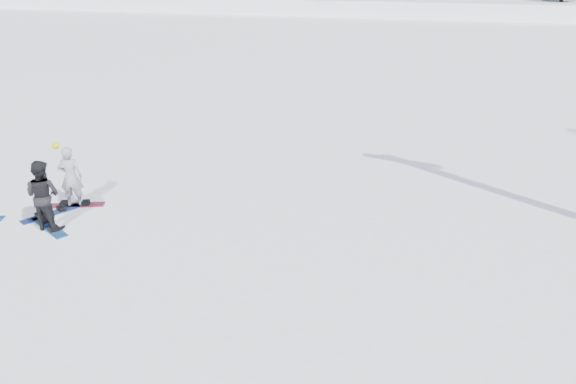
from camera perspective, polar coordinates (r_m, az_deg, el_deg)
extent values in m
plane|color=white|center=(13.71, -18.91, -4.85)|extent=(420.00, 420.00, 0.00)
cube|color=white|center=(65.81, 7.77, 16.95)|extent=(90.00, 14.00, 5.00)
ellipsoid|color=white|center=(196.81, -9.96, 17.33)|extent=(143.00, 110.00, 49.50)
ellipsoid|color=white|center=(211.47, 17.84, 16.72)|extent=(182.00, 140.00, 53.20)
ellipsoid|color=white|center=(265.41, -21.10, 17.54)|extent=(169.00, 130.00, 52.00)
imported|color=#9D9DA2|center=(15.50, -21.22, 1.44)|extent=(0.68, 0.54, 1.63)
sphere|color=#DCC50B|center=(15.24, -22.56, 4.37)|extent=(0.18, 0.18, 0.18)
imported|color=black|center=(14.47, -23.63, -0.29)|extent=(0.86, 0.67, 1.73)
cube|color=maroon|center=(15.80, -20.80, -1.25)|extent=(1.51, 0.74, 0.03)
cube|color=#1B4F95|center=(14.80, -23.10, -3.30)|extent=(1.43, 1.02, 0.03)
cube|color=navy|center=(15.51, -22.94, -2.05)|extent=(1.02, 1.43, 0.03)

